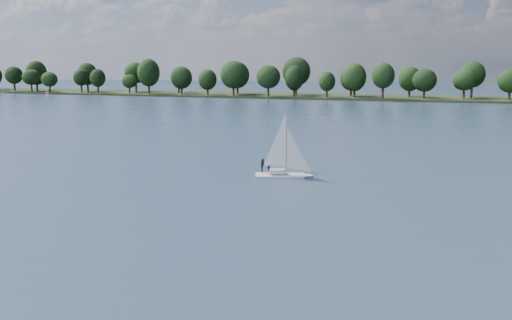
{
  "coord_description": "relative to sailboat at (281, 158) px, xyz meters",
  "views": [
    {
      "loc": [
        14.47,
        -26.97,
        13.13
      ],
      "look_at": [
        -7.52,
        33.38,
        2.5
      ],
      "focal_mm": 40.0,
      "sensor_mm": 36.0,
      "label": 1
    }
  ],
  "objects": [
    {
      "name": "far_shore",
      "position": [
        5.65,
        175.24,
        -2.28
      ],
      "size": [
        660.0,
        40.0,
        1.5
      ],
      "primitive_type": "cube",
      "color": "black",
      "rests_on": "ground"
    },
    {
      "name": "sailboat",
      "position": [
        0.0,
        0.0,
        0.0
      ],
      "size": [
        6.45,
        3.46,
        8.17
      ],
      "rotation": [
        0.0,
        0.0,
        0.29
      ],
      "color": "silver",
      "rests_on": "ground"
    },
    {
      "name": "dinghy_pink",
      "position": [
        -152.51,
        141.6,
        -1.39
      ],
      "size": [
        2.4,
        0.97,
        3.81
      ],
      "rotation": [
        0.0,
        0.0,
        -0.01
      ],
      "color": "silver",
      "rests_on": "ground"
    },
    {
      "name": "ground",
      "position": [
        5.65,
        63.24,
        -2.28
      ],
      "size": [
        700.0,
        700.0,
        0.0
      ],
      "primitive_type": "plane",
      "color": "#233342",
      "rests_on": "ground"
    },
    {
      "name": "treeline",
      "position": [
        -5.03,
        171.24,
        5.85
      ],
      "size": [
        562.8,
        74.03,
        18.69
      ],
      "color": "black",
      "rests_on": "ground"
    },
    {
      "name": "pontoon",
      "position": [
        -188.7,
        153.88,
        -2.28
      ],
      "size": [
        4.1,
        2.2,
        0.5
      ],
      "primitive_type": "cube",
      "rotation": [
        0.0,
        0.0,
        -0.05
      ],
      "color": "slate",
      "rests_on": "ground"
    }
  ]
}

